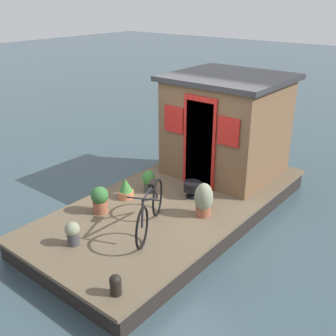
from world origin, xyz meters
The scene contains 11 objects.
ground_plane centered at (0.00, 0.00, 0.00)m, with size 60.00×60.00×0.00m, color #384C54.
houseboat_deck centered at (0.00, 0.00, 0.19)m, with size 5.63×2.72×0.38m.
houseboat_cabin centered at (1.71, 0.00, 1.41)m, with size 2.10×2.25×2.04m.
bicycle centered at (-1.06, -0.33, 0.74)m, with size 1.48×0.80×0.78m.
potted_plant_sage centered at (-1.18, 0.72, 0.64)m, with size 0.31×0.31×0.48m.
potted_plant_rosemary centered at (-0.06, 0.59, 0.62)m, with size 0.24×0.24×0.43m.
potted_plant_succulent centered at (-0.51, 0.75, 0.56)m, with size 0.29×0.29×0.38m.
potted_plant_lavender centered at (-2.12, 0.29, 0.59)m, with size 0.23×0.23×0.38m.
potted_plant_thyme centered at (-0.15, -0.73, 0.67)m, with size 0.32×0.32×0.60m.
charcoal_grill centered at (0.28, -0.19, 0.59)m, with size 0.33×0.33×0.30m.
mooring_bollard centered at (-2.50, -1.01, 0.53)m, with size 0.16×0.16×0.29m.
Camera 1 is at (-5.29, -4.10, 3.88)m, focal length 43.51 mm.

